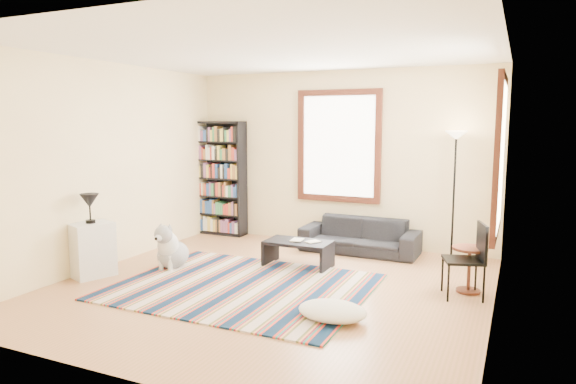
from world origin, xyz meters
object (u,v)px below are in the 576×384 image
at_px(floor_lamp, 454,197).
at_px(white_cabinet, 92,250).
at_px(sofa, 360,236).
at_px(side_table, 469,270).
at_px(dog, 173,246).
at_px(floor_cushion, 332,311).
at_px(bookshelf, 221,178).
at_px(folding_chair, 463,260).
at_px(coffee_table, 298,254).

distance_m(floor_lamp, white_cabinet, 4.98).
relative_size(sofa, side_table, 3.30).
bearing_deg(sofa, white_cabinet, -136.45).
distance_m(sofa, dog, 2.80).
bearing_deg(floor_cushion, bookshelf, 136.48).
distance_m(sofa, folding_chair, 2.22).
bearing_deg(folding_chair, dog, 168.19).
xyz_separation_m(floor_cushion, white_cabinet, (-3.33, 0.12, 0.26)).
xyz_separation_m(floor_cushion, folding_chair, (1.12, 1.25, 0.34)).
bearing_deg(folding_chair, sofa, 120.27).
xyz_separation_m(sofa, dog, (-2.08, -1.88, 0.05)).
distance_m(coffee_table, floor_lamp, 2.36).
distance_m(sofa, coffee_table, 1.23).
height_order(floor_lamp, dog, floor_lamp).
bearing_deg(folding_chair, floor_cushion, -149.76).
relative_size(sofa, coffee_table, 1.98).
bearing_deg(side_table, folding_chair, -103.36).
distance_m(sofa, bookshelf, 2.74).
height_order(bookshelf, folding_chair, bookshelf).
xyz_separation_m(sofa, floor_cushion, (0.53, -2.73, -0.17)).
bearing_deg(sofa, side_table, -36.12).
bearing_deg(side_table, coffee_table, 175.79).
bearing_deg(bookshelf, folding_chair, -22.20).
bearing_deg(coffee_table, dog, -153.12).
xyz_separation_m(bookshelf, floor_cushion, (3.16, -3.00, -0.91)).
distance_m(floor_lamp, side_table, 1.56).
height_order(coffee_table, folding_chair, folding_chair).
distance_m(side_table, white_cabinet, 4.70).
bearing_deg(bookshelf, sofa, -5.86).
bearing_deg(coffee_table, bookshelf, 146.62).
relative_size(bookshelf, folding_chair, 2.33).
height_order(coffee_table, white_cabinet, white_cabinet).
relative_size(coffee_table, dog, 1.44).
xyz_separation_m(bookshelf, white_cabinet, (-0.17, -2.88, -0.65)).
distance_m(floor_cushion, folding_chair, 1.72).
xyz_separation_m(floor_cushion, floor_lamp, (0.81, 2.83, 0.84)).
xyz_separation_m(side_table, dog, (-3.78, -0.61, 0.04)).
relative_size(coffee_table, folding_chair, 1.05).
height_order(white_cabinet, dog, white_cabinet).
bearing_deg(side_table, white_cabinet, -163.36).
bearing_deg(floor_cushion, side_table, 51.32).
xyz_separation_m(side_table, folding_chair, (-0.05, -0.21, 0.16)).
xyz_separation_m(bookshelf, dog, (0.55, -2.15, -0.69)).
distance_m(bookshelf, coffee_table, 2.62).
bearing_deg(dog, bookshelf, 100.48).
height_order(sofa, coffee_table, sofa).
xyz_separation_m(bookshelf, floor_lamp, (3.97, -0.17, -0.07)).
height_order(floor_cushion, dog, dog).
height_order(floor_lamp, white_cabinet, floor_lamp).
relative_size(sofa, dog, 2.85).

